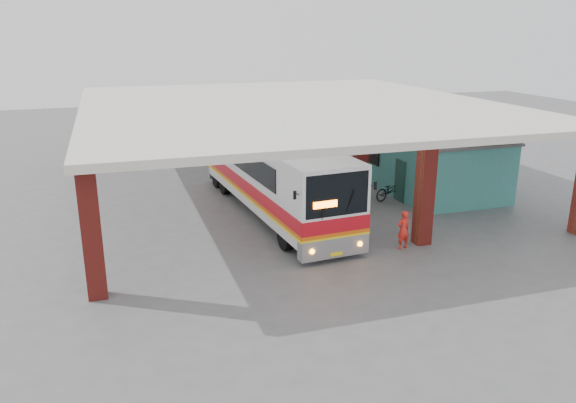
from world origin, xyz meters
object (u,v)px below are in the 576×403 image
(coach_bus, at_px, (272,173))
(motorcycle, at_px, (391,190))
(pedestrian, at_px, (403,230))
(red_chair, at_px, (355,168))

(coach_bus, height_order, motorcycle, coach_bus)
(pedestrian, bearing_deg, red_chair, -113.51)
(pedestrian, distance_m, red_chair, 11.87)
(pedestrian, bearing_deg, motorcycle, -122.25)
(coach_bus, relative_size, pedestrian, 8.60)
(red_chair, bearing_deg, motorcycle, -118.67)
(motorcycle, distance_m, pedestrian, 6.69)
(coach_bus, bearing_deg, motorcycle, -3.28)
(coach_bus, xyz_separation_m, motorcycle, (6.33, 0.15, -1.40))
(pedestrian, height_order, red_chair, pedestrian)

